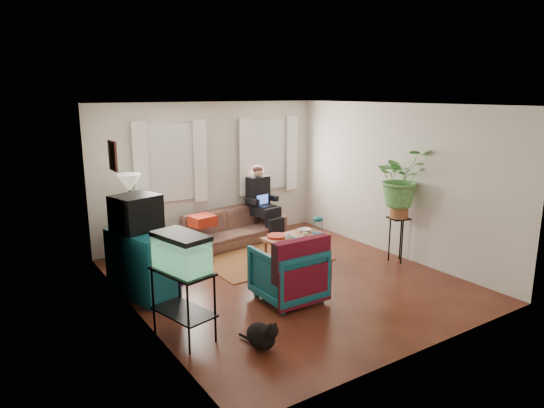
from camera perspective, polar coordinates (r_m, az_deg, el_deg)
floor at (r=7.42m, az=1.72°, el=-8.89°), size 4.50×5.00×0.01m
ceiling at (r=6.89m, az=1.87°, el=11.61°), size 4.50×5.00×0.01m
wall_back at (r=9.16m, az=-7.24°, el=3.70°), size 4.50×0.01×2.60m
wall_front at (r=5.26m, az=17.67°, el=-3.84°), size 4.50×0.01×2.60m
wall_left at (r=6.07m, az=-15.90°, el=-1.51°), size 0.01×5.00×2.60m
wall_right at (r=8.51m, az=14.30°, el=2.68°), size 0.01×5.00×2.60m
window_left at (r=8.79m, az=-11.93°, el=4.78°), size 1.08×0.04×1.38m
window_right at (r=9.72m, az=-0.58°, el=5.82°), size 1.08×0.04×1.38m
curtains_left at (r=8.72m, az=-11.74°, el=4.72°), size 1.36×0.06×1.50m
curtains_right at (r=9.65m, az=-0.32°, el=5.77°), size 1.36×0.06×1.50m
picture_frame at (r=6.76m, az=-18.16°, el=5.42°), size 0.04×0.32×0.40m
area_rug at (r=8.35m, az=-1.29°, el=-6.29°), size 2.01×1.62×0.01m
sofa at (r=9.03m, az=-4.92°, el=-2.12°), size 2.23×1.15×0.83m
seated_person at (r=9.44m, az=-1.23°, el=-0.04°), size 0.63×0.73×1.27m
side_table at (r=8.44m, az=-16.06°, el=-3.88°), size 0.53×0.53×0.78m
table_lamp at (r=8.27m, az=-16.37°, el=0.90°), size 0.40×0.40×0.71m
dresser at (r=6.96m, az=-15.01°, el=-6.82°), size 0.78×1.13×0.92m
crt_tv at (r=6.85m, az=-15.71°, el=-1.00°), size 0.69×0.65×0.49m
aquarium_stand at (r=5.71m, az=-10.35°, el=-11.57°), size 0.58×0.82×0.83m
aquarium at (r=5.48m, az=-10.62°, el=-5.54°), size 0.52×0.74×0.44m
black_cat at (r=5.52m, az=-1.33°, el=-14.99°), size 0.35×0.47×0.36m
armchair at (r=6.61m, az=1.89°, el=-7.81°), size 0.82×0.77×0.84m
serape_throw at (r=6.31m, az=3.60°, el=-7.19°), size 0.84×0.20×0.69m
coffee_table at (r=8.13m, az=2.79°, el=-5.25°), size 1.11×0.68×0.44m
cup_a at (r=7.83m, az=1.97°, el=-3.93°), size 0.13×0.13×0.09m
cup_b at (r=7.96m, az=3.91°, el=-3.68°), size 0.11×0.11×0.09m
bowl at (r=8.32m, az=3.86°, el=-3.09°), size 0.23×0.23×0.05m
snack_tray at (r=7.99m, az=0.57°, el=-3.79°), size 0.36×0.36×0.04m
birdcage at (r=8.16m, az=5.42°, el=-2.49°), size 0.19×0.19×0.31m
plant_stand at (r=8.34m, az=14.53°, el=-4.06°), size 0.38×0.38×0.76m
potted_plant at (r=8.13m, az=14.89°, el=2.00°), size 1.00×0.90×0.96m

